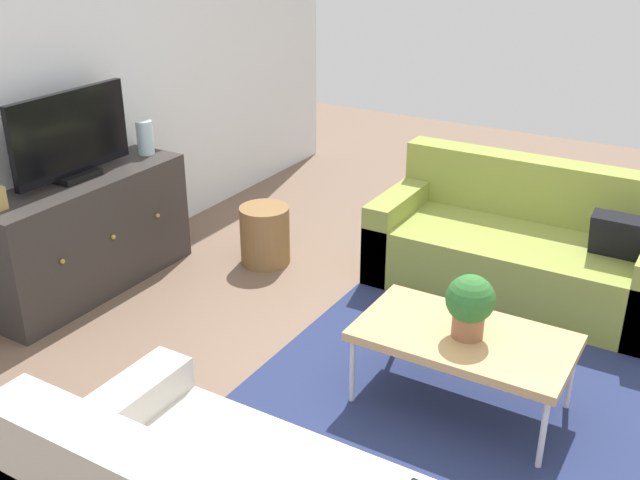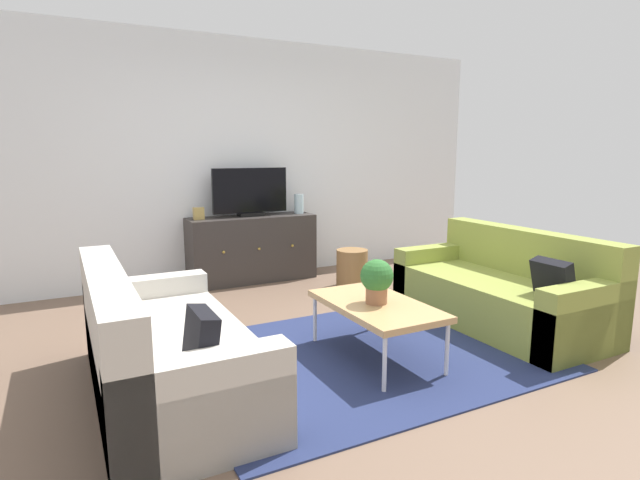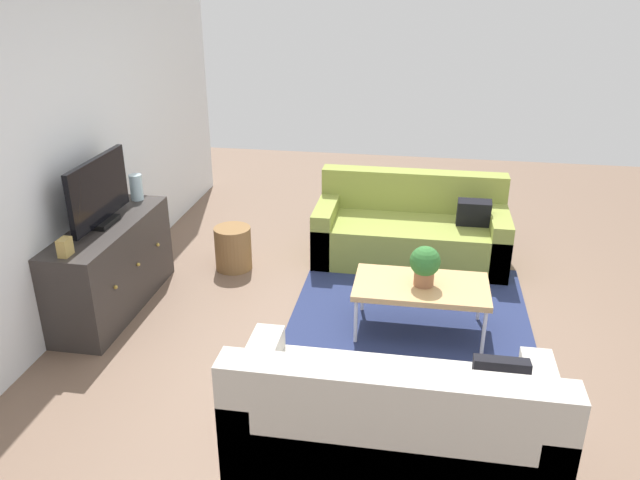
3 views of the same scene
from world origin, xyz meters
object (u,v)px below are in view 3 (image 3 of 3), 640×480
(mantel_clock, at_px, (65,247))
(wicker_basket, at_px, (233,248))
(tv_console, at_px, (112,267))
(flat_screen_tv, at_px, (99,193))
(glass_vase, at_px, (136,187))
(couch_right_side, at_px, (411,231))
(couch_left_side, at_px, (393,428))
(coffee_table, at_px, (421,288))
(potted_plant, at_px, (425,264))

(mantel_clock, xyz_separation_m, wicker_basket, (1.46, -0.75, -0.60))
(tv_console, relative_size, flat_screen_tv, 1.66)
(glass_vase, xyz_separation_m, wicker_basket, (0.28, -0.75, -0.65))
(couch_right_side, xyz_separation_m, flat_screen_tv, (-1.41, 2.39, 0.74))
(glass_vase, distance_m, mantel_clock, 1.18)
(couch_left_side, height_order, mantel_clock, mantel_clock)
(glass_vase, bearing_deg, tv_console, -180.00)
(coffee_table, height_order, potted_plant, potted_plant)
(flat_screen_tv, bearing_deg, couch_left_side, -121.39)
(potted_plant, bearing_deg, tv_console, 90.21)
(tv_console, distance_m, mantel_clock, 0.73)
(couch_left_side, height_order, coffee_table, couch_left_side)
(coffee_table, bearing_deg, mantel_clock, 103.73)
(flat_screen_tv, bearing_deg, tv_console, -90.00)
(couch_right_side, xyz_separation_m, mantel_clock, (-2.00, 2.37, 0.54))
(potted_plant, distance_m, tv_console, 2.52)
(flat_screen_tv, xyz_separation_m, glass_vase, (0.59, -0.02, -0.15))
(mantel_clock, bearing_deg, wicker_basket, -27.22)
(mantel_clock, distance_m, wicker_basket, 1.75)
(coffee_table, relative_size, wicker_basket, 2.49)
(couch_right_side, height_order, mantel_clock, mantel_clock)
(coffee_table, distance_m, glass_vase, 2.60)
(tv_console, relative_size, wicker_basket, 3.49)
(couch_right_side, bearing_deg, couch_left_side, 180.00)
(glass_vase, bearing_deg, couch_left_side, -130.83)
(flat_screen_tv, bearing_deg, potted_plant, -89.79)
(couch_left_side, distance_m, glass_vase, 3.19)
(potted_plant, xyz_separation_m, tv_console, (-0.01, 2.51, -0.22))
(glass_vase, bearing_deg, wicker_basket, -69.56)
(coffee_table, distance_m, tv_console, 2.49)
(couch_left_side, xyz_separation_m, tv_console, (1.46, 2.37, 0.10))
(potted_plant, relative_size, mantel_clock, 2.39)
(couch_left_side, relative_size, potted_plant, 5.74)
(couch_right_side, bearing_deg, tv_console, 120.69)
(couch_left_side, height_order, flat_screen_tv, flat_screen_tv)
(couch_left_side, xyz_separation_m, potted_plant, (1.47, -0.13, 0.32))
(tv_console, xyz_separation_m, wicker_basket, (0.87, -0.75, -0.17))
(mantel_clock, relative_size, wicker_basket, 0.32)
(coffee_table, height_order, wicker_basket, coffee_table)
(couch_left_side, xyz_separation_m, mantel_clock, (0.87, 2.37, 0.54))
(flat_screen_tv, height_order, wicker_basket, flat_screen_tv)
(couch_left_side, bearing_deg, flat_screen_tv, 58.61)
(coffee_table, height_order, tv_console, tv_console)
(coffee_table, relative_size, glass_vase, 4.47)
(couch_right_side, distance_m, flat_screen_tv, 2.87)
(coffee_table, relative_size, tv_console, 0.71)
(mantel_clock, bearing_deg, glass_vase, 0.00)
(tv_console, bearing_deg, potted_plant, -89.79)
(couch_right_side, bearing_deg, mantel_clock, 130.11)
(couch_right_side, relative_size, tv_console, 1.26)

